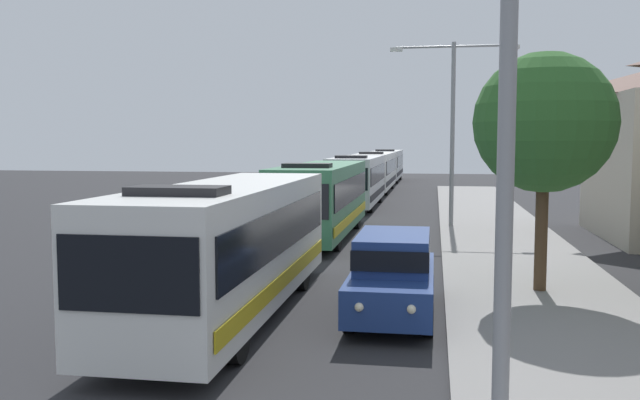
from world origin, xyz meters
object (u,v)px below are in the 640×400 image
at_px(roadside_tree, 544,123).
at_px(streetlamp_mid, 453,114).
at_px(bus_second_in_line, 322,197).
at_px(streetlamp_near, 508,71).
at_px(bus_fourth_in_line, 375,170).
at_px(bus_middle, 357,179).
at_px(bus_rear, 387,164).
at_px(bus_lead, 230,243).
at_px(white_suv, 393,271).

bearing_deg(roadside_tree, streetlamp_mid, 98.23).
relative_size(bus_second_in_line, streetlamp_near, 1.48).
relative_size(bus_fourth_in_line, roadside_tree, 2.01).
height_order(bus_middle, bus_rear, same).
relative_size(streetlamp_mid, roadside_tree, 1.35).
height_order(bus_lead, roadside_tree, roadside_tree).
distance_m(white_suv, streetlamp_near, 8.61).
relative_size(bus_lead, roadside_tree, 1.72).
bearing_deg(bus_middle, bus_fourth_in_line, 90.00).
distance_m(bus_rear, roadside_tree, 50.12).
bearing_deg(bus_rear, bus_middle, -90.00).
bearing_deg(bus_fourth_in_line, bus_second_in_line, -90.00).
bearing_deg(bus_lead, white_suv, 9.69).
xyz_separation_m(bus_lead, streetlamp_mid, (5.40, 16.86, 3.55)).
relative_size(bus_rear, white_suv, 2.30).
bearing_deg(bus_second_in_line, roadside_tree, -52.52).
distance_m(bus_rear, streetlamp_near, 60.03).
distance_m(streetlamp_mid, roadside_tree, 13.73).
xyz_separation_m(bus_rear, white_suv, (3.70, -52.15, -0.66)).
relative_size(bus_lead, streetlamp_mid, 1.27).
bearing_deg(streetlamp_mid, bus_lead, -107.75).
xyz_separation_m(bus_middle, white_suv, (3.70, -25.52, -0.66)).
bearing_deg(streetlamp_near, white_suv, 102.70).
distance_m(bus_second_in_line, bus_rear, 39.90).
distance_m(bus_lead, bus_rear, 52.79).
height_order(bus_middle, bus_fourth_in_line, same).
relative_size(bus_middle, streetlamp_mid, 1.29).
xyz_separation_m(bus_middle, streetlamp_near, (5.40, -33.07, 3.12)).
bearing_deg(roadside_tree, bus_fourth_in_line, 101.67).
bearing_deg(streetlamp_mid, bus_rear, 98.55).
xyz_separation_m(bus_lead, bus_second_in_line, (0.00, 12.89, 0.00)).
height_order(bus_lead, bus_middle, same).
xyz_separation_m(bus_rear, streetlamp_near, (5.40, -59.70, 3.12)).
height_order(bus_fourth_in_line, streetlamp_mid, streetlamp_mid).
xyz_separation_m(bus_lead, white_suv, (3.70, 0.63, -0.65)).
bearing_deg(bus_fourth_in_line, roadside_tree, -78.33).
height_order(bus_second_in_line, white_suv, bus_second_in_line).
height_order(streetlamp_mid, roadside_tree, streetlamp_mid).
height_order(bus_fourth_in_line, white_suv, bus_fourth_in_line).
relative_size(bus_lead, streetlamp_near, 1.41).
xyz_separation_m(bus_lead, bus_fourth_in_line, (0.00, 38.92, 0.00)).
height_order(streetlamp_near, roadside_tree, streetlamp_near).
height_order(white_suv, streetlamp_mid, streetlamp_mid).
bearing_deg(bus_second_in_line, bus_middle, 90.00).
distance_m(bus_middle, streetlamp_near, 33.65).
distance_m(bus_second_in_line, white_suv, 12.82).
distance_m(bus_second_in_line, bus_middle, 13.27).
xyz_separation_m(bus_lead, bus_rear, (0.00, 52.79, 0.00)).
distance_m(bus_lead, streetlamp_near, 9.31).
xyz_separation_m(bus_fourth_in_line, white_suv, (3.70, -38.29, -0.66)).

